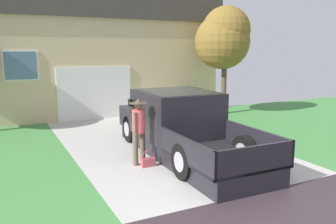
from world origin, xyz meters
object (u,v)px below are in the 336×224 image
object	(u,v)px
house_with_garage	(91,55)
front_yard_tree	(224,37)
handbag	(148,161)
wheeled_trash_bin	(193,100)
pickup_truck	(179,125)
person_with_hat	(139,126)

from	to	relation	value
house_with_garage	front_yard_tree	bearing A→B (deg)	-44.24
handbag	wheeled_trash_bin	distance (m)	7.27
handbag	front_yard_tree	bearing A→B (deg)	41.07
pickup_truck	wheeled_trash_bin	world-z (taller)	pickup_truck
pickup_truck	handbag	world-z (taller)	pickup_truck
wheeled_trash_bin	handbag	bearing A→B (deg)	-129.25
front_yard_tree	wheeled_trash_bin	world-z (taller)	front_yard_tree
house_with_garage	pickup_truck	bearing A→B (deg)	-89.03
handbag	wheeled_trash_bin	xyz separation A→B (m)	(4.59, 5.62, 0.49)
pickup_truck	front_yard_tree	world-z (taller)	front_yard_tree
person_with_hat	front_yard_tree	world-z (taller)	front_yard_tree
person_with_hat	wheeled_trash_bin	size ratio (longest dim) A/B	1.43
wheeled_trash_bin	person_with_hat	bearing A→B (deg)	-131.59
pickup_truck	person_with_hat	bearing A→B (deg)	-161.42
pickup_truck	person_with_hat	world-z (taller)	pickup_truck
front_yard_tree	wheeled_trash_bin	xyz separation A→B (m)	(-1.06, 0.69, -2.69)
front_yard_tree	person_with_hat	bearing A→B (deg)	-141.40
person_with_hat	handbag	distance (m)	0.89
person_with_hat	pickup_truck	bearing A→B (deg)	-20.80
pickup_truck	wheeled_trash_bin	xyz separation A→B (m)	(3.35, 4.87, -0.14)
front_yard_tree	handbag	bearing A→B (deg)	-138.93
pickup_truck	wheeled_trash_bin	bearing A→B (deg)	56.61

